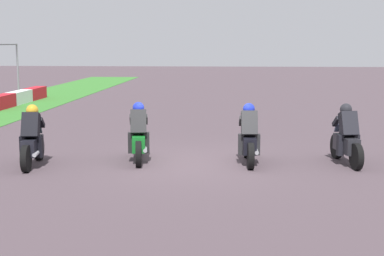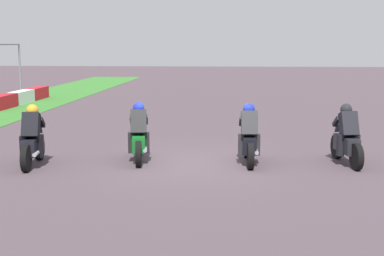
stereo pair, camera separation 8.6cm
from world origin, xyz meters
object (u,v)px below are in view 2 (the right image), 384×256
(rider_lane_a, at_px, (347,139))
(rider_lane_b, at_px, (249,139))
(rider_lane_c, at_px, (139,137))
(rider_lane_d, at_px, (33,141))

(rider_lane_a, height_order, rider_lane_b, same)
(rider_lane_b, bearing_deg, rider_lane_a, -90.28)
(rider_lane_b, bearing_deg, rider_lane_c, 86.42)
(rider_lane_b, distance_m, rider_lane_d, 5.35)
(rider_lane_a, distance_m, rider_lane_b, 2.43)
(rider_lane_b, relative_size, rider_lane_d, 1.00)
(rider_lane_c, relative_size, rider_lane_d, 1.00)
(rider_lane_a, distance_m, rider_lane_d, 7.77)
(rider_lane_c, distance_m, rider_lane_d, 2.62)
(rider_lane_a, xyz_separation_m, rider_lane_b, (-0.09, 2.43, 0.00))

